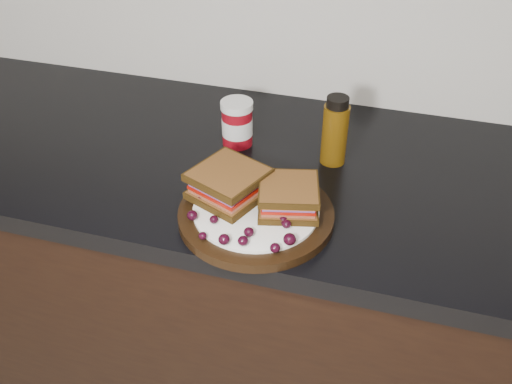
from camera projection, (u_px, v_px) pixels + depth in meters
The scene contains 26 objects.
base_cabinets at pixel (212, 303), 1.49m from camera, with size 3.96×0.58×0.86m, color black.
countertop at pixel (202, 160), 1.22m from camera, with size 3.98×0.60×0.04m, color black.
plate at pixel (256, 215), 1.02m from camera, with size 0.28×0.28×0.02m, color black.
sandwich_left at pixel (228, 184), 1.03m from camera, with size 0.12×0.12×0.05m, color brown, non-canonical shape.
sandwich_right at pixel (288, 197), 1.00m from camera, with size 0.10×0.10×0.05m, color brown, non-canonical shape.
grape_0 at pixel (192, 215), 0.98m from camera, with size 0.02×0.02×0.02m, color black.
grape_1 at pixel (214, 220), 0.98m from camera, with size 0.02×0.02×0.01m, color black.
grape_2 at pixel (203, 236), 0.95m from camera, with size 0.01×0.01×0.01m, color black.
grape_3 at pixel (224, 239), 0.93m from camera, with size 0.02×0.02×0.02m, color black.
grape_4 at pixel (243, 241), 0.93m from camera, with size 0.02×0.02×0.02m, color black.
grape_5 at pixel (249, 232), 0.95m from camera, with size 0.02×0.02×0.02m, color black.
grape_6 at pixel (275, 248), 0.92m from camera, with size 0.02×0.02×0.02m, color black.
grape_7 at pixel (290, 239), 0.93m from camera, with size 0.02×0.02×0.02m, color black.
grape_8 at pixel (286, 224), 0.97m from camera, with size 0.02×0.02×0.02m, color black.
grape_9 at pixel (283, 220), 0.98m from camera, with size 0.02×0.02×0.02m, color black.
grape_10 at pixel (302, 207), 1.00m from camera, with size 0.02×0.02×0.02m, color black.
grape_11 at pixel (286, 202), 1.02m from camera, with size 0.02×0.02×0.01m, color black.
grape_12 at pixel (290, 192), 1.04m from camera, with size 0.02×0.02×0.01m, color black.
grape_13 at pixel (231, 181), 1.07m from camera, with size 0.02×0.02×0.02m, color black.
grape_14 at pixel (217, 190), 1.04m from camera, with size 0.02×0.02×0.02m, color black.
grape_15 at pixel (220, 200), 1.02m from camera, with size 0.02×0.02×0.02m, color black.
grape_16 at pixel (231, 185), 1.05m from camera, with size 0.02×0.02×0.02m, color black.
grape_17 at pixel (224, 188), 1.05m from camera, with size 0.02×0.02×0.02m, color black.
grape_18 at pixel (202, 198), 1.02m from camera, with size 0.02×0.02×0.02m, color black.
condiment_jar at pixel (237, 123), 1.20m from camera, with size 0.07×0.07×0.10m, color maroon.
oil_bottle at pixel (335, 130), 1.13m from camera, with size 0.05×0.05×0.15m, color #4E3207.
Camera 1 is at (0.39, 0.76, 1.56)m, focal length 40.00 mm.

